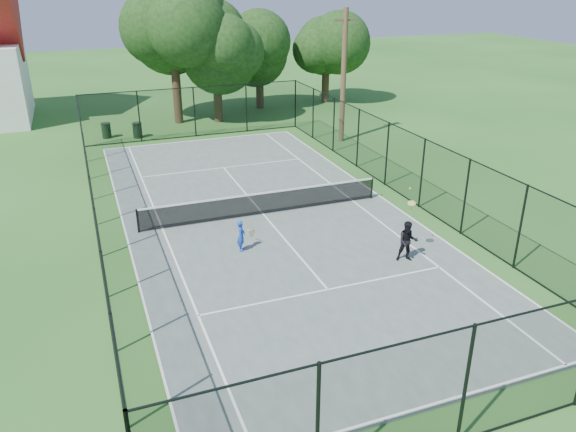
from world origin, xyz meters
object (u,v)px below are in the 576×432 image
object	(u,v)px
trash_bin_left	(106,130)
player_blue	(241,236)
tennis_net	(263,202)
utility_pole	(344,76)
trash_bin_right	(137,130)
player_black	(408,241)

from	to	relation	value
trash_bin_left	player_blue	distance (m)	17.73
tennis_net	trash_bin_left	size ratio (longest dim) A/B	11.00
utility_pole	player_blue	size ratio (longest dim) A/B	6.48
tennis_net	trash_bin_right	size ratio (longest dim) A/B	10.96
tennis_net	utility_pole	world-z (taller)	utility_pole
utility_pole	player_black	xyz separation A→B (m)	(-4.52, -14.56, -3.01)
player_black	utility_pole	bearing A→B (deg)	72.75
player_blue	player_black	distance (m)	5.77
tennis_net	player_blue	xyz separation A→B (m)	(-1.75, -2.83, 0.06)
tennis_net	player_blue	world-z (taller)	player_blue
trash_bin_right	player_black	size ratio (longest dim) A/B	0.37
trash_bin_left	trash_bin_right	world-z (taller)	trash_bin_right
trash_bin_left	utility_pole	bearing A→B (deg)	-23.28
tennis_net	player_black	world-z (taller)	player_black
utility_pole	player_black	bearing A→B (deg)	-107.25
trash_bin_right	utility_pole	distance (m)	12.70
utility_pole	player_blue	xyz separation A→B (m)	(-9.61, -11.83, -3.16)
tennis_net	trash_bin_right	distance (m)	14.37
trash_bin_left	player_black	bearing A→B (deg)	-67.27
tennis_net	trash_bin_right	xyz separation A→B (m)	(-3.34, 13.97, -0.11)
trash_bin_right	player_black	xyz separation A→B (m)	(6.68, -19.53, 0.32)
trash_bin_left	player_black	xyz separation A→B (m)	(8.44, -20.14, 0.32)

